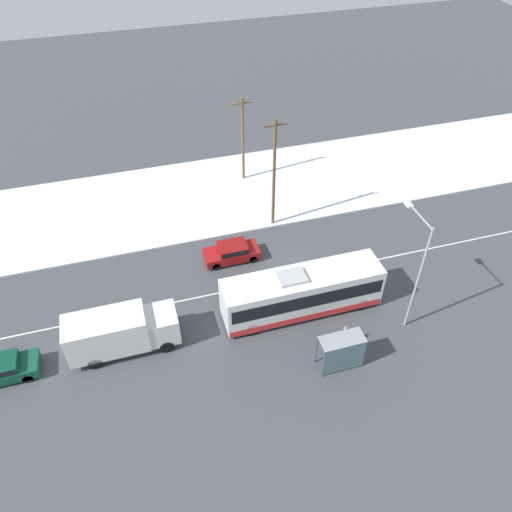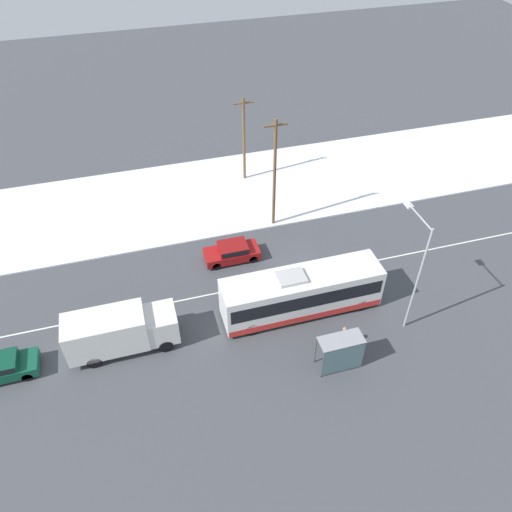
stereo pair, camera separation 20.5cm
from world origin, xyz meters
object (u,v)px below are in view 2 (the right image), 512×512
at_px(bus_shelter, 342,351).
at_px(utility_pole_roadside, 275,173).
at_px(city_bus, 301,293).
at_px(utility_pole_snowlot, 244,139).
at_px(parked_car_near_truck, 1,367).
at_px(pedestrian_at_stop, 344,335).
at_px(streetlamp, 416,263).
at_px(sedan_car, 232,251).
at_px(box_truck, 119,331).

relative_size(bus_shelter, utility_pole_roadside, 0.29).
distance_m(city_bus, utility_pole_roadside, 10.16).
relative_size(utility_pole_roadside, utility_pole_snowlot, 1.19).
xyz_separation_m(parked_car_near_truck, pedestrian_at_stop, (20.39, -3.64, 0.33)).
distance_m(city_bus, bus_shelter, 5.21).
xyz_separation_m(parked_car_near_truck, streetlamp, (25.01, -2.66, 4.38)).
bearing_deg(sedan_car, bus_shelter, 108.41).
bearing_deg(box_truck, sedan_car, 35.63).
relative_size(box_truck, streetlamp, 0.83).
height_order(box_truck, streetlamp, streetlamp).
relative_size(box_truck, utility_pole_snowlot, 0.86).
height_order(pedestrian_at_stop, utility_pole_snowlot, utility_pole_snowlot).
height_order(bus_shelter, utility_pole_roadside, utility_pole_roadside).
distance_m(city_bus, utility_pole_snowlot, 16.99).
distance_m(pedestrian_at_stop, bus_shelter, 1.84).
distance_m(sedan_car, utility_pole_roadside, 6.77).
distance_m(pedestrian_at_stop, utility_pole_snowlot, 20.70).
relative_size(pedestrian_at_stop, streetlamp, 0.22).
relative_size(parked_car_near_truck, bus_shelter, 1.51).
bearing_deg(pedestrian_at_stop, city_bus, 112.49).
distance_m(city_bus, box_truck, 11.85).
height_order(parked_car_near_truck, utility_pole_snowlot, utility_pole_snowlot).
height_order(box_truck, utility_pole_roadside, utility_pole_roadside).
bearing_deg(box_truck, parked_car_near_truck, -179.16).
bearing_deg(utility_pole_roadside, pedestrian_at_stop, -88.28).
bearing_deg(parked_car_near_truck, box_truck, 0.84).
bearing_deg(bus_shelter, utility_pole_roadside, 88.20).
bearing_deg(city_bus, box_truck, 179.56).
bearing_deg(parked_car_near_truck, streetlamp, -6.07).
relative_size(streetlamp, utility_pole_roadside, 0.87).
bearing_deg(utility_pole_roadside, city_bus, -96.64).
bearing_deg(sedan_car, pedestrian_at_stop, 115.16).
bearing_deg(sedan_car, parked_car_near_truck, 21.94).
bearing_deg(box_truck, pedestrian_at_stop, -15.66).
xyz_separation_m(box_truck, streetlamp, (17.98, -2.76, 3.51)).
distance_m(sedan_car, bus_shelter, 12.13).
bearing_deg(utility_pole_snowlot, bus_shelter, -89.96).
xyz_separation_m(box_truck, utility_pole_roadside, (12.96, 9.49, 3.23)).
bearing_deg(utility_pole_roadside, utility_pole_snowlot, 93.80).
relative_size(city_bus, box_truck, 1.57).
xyz_separation_m(utility_pole_roadside, utility_pole_snowlot, (-0.48, 7.22, -0.74)).
xyz_separation_m(parked_car_near_truck, utility_pole_roadside, (19.99, 9.59, 4.10)).
relative_size(sedan_car, parked_car_near_truck, 1.02).
relative_size(pedestrian_at_stop, bus_shelter, 0.66).
bearing_deg(parked_car_near_truck, bus_shelter, -14.79).
height_order(streetlamp, utility_pole_roadside, utility_pole_roadside).
xyz_separation_m(box_truck, parked_car_near_truck, (-7.03, -0.10, -0.87)).
distance_m(city_bus, sedan_car, 7.12).
bearing_deg(utility_pole_snowlot, city_bus, -92.17).
distance_m(city_bus, streetlamp, 7.55).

